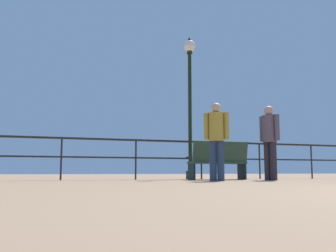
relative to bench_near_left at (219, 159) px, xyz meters
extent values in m
cube|color=black|center=(-0.10, 0.82, 0.49)|extent=(18.28, 0.05, 0.05)
cube|color=black|center=(-0.10, 0.82, 0.04)|extent=(18.28, 0.04, 0.04)
cylinder|color=black|center=(-3.76, 0.82, -0.01)|extent=(0.04, 0.04, 1.00)
cylinder|color=black|center=(-1.93, 0.82, -0.01)|extent=(0.04, 0.04, 1.00)
cylinder|color=black|center=(-0.10, 0.82, -0.01)|extent=(0.04, 0.04, 1.00)
cylinder|color=black|center=(1.73, 0.82, -0.01)|extent=(0.04, 0.04, 1.00)
cylinder|color=black|center=(3.56, 0.82, -0.01)|extent=(0.04, 0.04, 1.00)
cube|color=#2B4330|center=(0.00, 0.09, -0.09)|extent=(1.48, 0.49, 0.05)
cube|color=#2B4330|center=(0.00, -0.11, 0.18)|extent=(1.48, 0.18, 0.53)
cube|color=black|center=(0.70, 0.07, -0.30)|extent=(0.05, 0.41, 0.42)
cube|color=black|center=(0.70, 0.25, 0.05)|extent=(0.04, 0.32, 0.04)
cube|color=black|center=(-0.69, 0.11, -0.30)|extent=(0.05, 0.41, 0.42)
cube|color=black|center=(-0.69, 0.28, 0.05)|extent=(0.04, 0.32, 0.04)
cylinder|color=black|center=(-0.28, 1.16, -0.40)|extent=(0.24, 0.24, 0.22)
cylinder|color=black|center=(-0.28, 1.16, 1.38)|extent=(0.10, 0.10, 3.33)
cylinder|color=black|center=(-0.28, 1.16, 3.07)|extent=(0.16, 0.16, 0.06)
sphere|color=beige|center=(-0.28, 1.16, 3.27)|extent=(0.34, 0.34, 0.34)
cone|color=black|center=(-0.28, 1.16, 3.49)|extent=(0.12, 0.12, 0.10)
cylinder|color=#282129|center=(0.83, -0.88, -0.07)|extent=(0.16, 0.16, 0.89)
cylinder|color=#282129|center=(0.88, -1.05, -0.07)|extent=(0.16, 0.16, 0.89)
cylinder|color=#564751|center=(0.86, -0.96, 0.70)|extent=(0.34, 0.34, 0.64)
cylinder|color=#564751|center=(0.80, -0.75, 0.71)|extent=(0.11, 0.11, 0.60)
cylinder|color=#564751|center=(0.91, -1.18, 0.71)|extent=(0.11, 0.11, 0.60)
sphere|color=tan|center=(0.86, -0.96, 1.13)|extent=(0.23, 0.23, 0.23)
cylinder|color=navy|center=(-0.60, -1.24, -0.08)|extent=(0.15, 0.15, 0.86)
cylinder|color=navy|center=(-0.74, -1.16, -0.08)|extent=(0.15, 0.15, 0.86)
cylinder|color=#A9892D|center=(-0.67, -1.20, 0.65)|extent=(0.33, 0.33, 0.62)
cylinder|color=#A9892D|center=(-0.48, -1.32, 0.67)|extent=(0.11, 0.11, 0.58)
cylinder|color=#A9892D|center=(-0.85, -1.09, 0.67)|extent=(0.11, 0.11, 0.58)
sphere|color=tan|center=(-0.67, -1.20, 1.07)|extent=(0.22, 0.22, 0.22)
camera|label=1|loc=(-4.42, -8.54, -0.31)|focal=40.58mm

